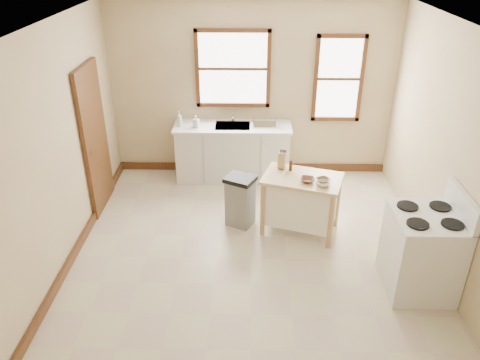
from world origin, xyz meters
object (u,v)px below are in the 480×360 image
knife_block (282,161)px  bowl_b (323,180)px  soap_bottle_a (179,119)px  bowl_c (323,184)px  trash_bin (240,201)px  soap_bottle_b (196,121)px  dish_rack (265,122)px  kitchen_island (301,204)px  bowl_a (308,180)px  pepper_grinder (291,165)px  gas_stove (423,242)px

knife_block → bowl_b: size_ratio=1.21×
soap_bottle_a → bowl_b: bearing=-62.4°
soap_bottle_a → bowl_c: soap_bottle_a is taller
bowl_b → bowl_c: 0.11m
trash_bin → soap_bottle_b: bearing=144.9°
soap_bottle_a → dish_rack: soap_bottle_a is taller
soap_bottle_a → soap_bottle_b: size_ratio=1.29×
kitchen_island → trash_bin: 0.83m
knife_block → bowl_a: bearing=-38.7°
pepper_grinder → bowl_a: bearing=-57.4°
soap_bottle_b → bowl_c: bearing=-24.4°
trash_bin → gas_stove: gas_stove is taller
soap_bottle_a → gas_stove: size_ratio=0.20×
bowl_c → trash_bin: bowl_c is taller
bowl_a → trash_bin: (-0.86, 0.26, -0.47)m
pepper_grinder → bowl_b: size_ratio=0.91×
bowl_a → trash_bin: 1.02m
pepper_grinder → bowl_a: size_ratio=0.82×
bowl_a → gas_stove: size_ratio=0.15×
bowl_b → trash_bin: 1.19m
dish_rack → bowl_a: (0.51, -1.69, -0.13)m
soap_bottle_b → pepper_grinder: soap_bottle_b is taller
soap_bottle_a → trash_bin: (0.98, -1.37, -0.67)m
soap_bottle_a → bowl_c: size_ratio=1.47×
soap_bottle_a → pepper_grinder: size_ratio=1.61×
soap_bottle_a → dish_rack: 1.34m
bowl_a → gas_stove: bearing=-40.8°
kitchen_island → bowl_c: 0.54m
soap_bottle_b → bowl_a: size_ratio=1.02×
pepper_grinder → bowl_c: (0.38, -0.41, -0.05)m
kitchen_island → dish_rack: bearing=124.1°
soap_bottle_b → gas_stove: gas_stove is taller
pepper_grinder → soap_bottle_b: bearing=137.0°
soap_bottle_a → gas_stove: (3.02, -2.64, -0.43)m
bowl_c → trash_bin: bearing=160.7°
soap_bottle_b → bowl_c: 2.46m
kitchen_island → bowl_b: size_ratio=6.03×
kitchen_island → knife_block: 0.63m
soap_bottle_b → bowl_a: (1.58, -1.60, -0.17)m
bowl_a → gas_stove: 1.57m
gas_stove → trash_bin: bearing=148.1°
soap_bottle_a → kitchen_island: soap_bottle_a is taller
trash_bin → gas_stove: bearing=-5.2°
soap_bottle_a → kitchen_island: (1.80, -1.52, -0.63)m
bowl_c → knife_block: bearing=134.7°
bowl_a → bowl_b: (0.20, 0.00, -0.00)m
bowl_b → bowl_c: (-0.02, -0.11, 0.01)m
soap_bottle_a → soap_bottle_b: soap_bottle_a is taller
gas_stove → kitchen_island: bearing=137.3°
soap_bottle_a → soap_bottle_b: (0.27, -0.04, -0.03)m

